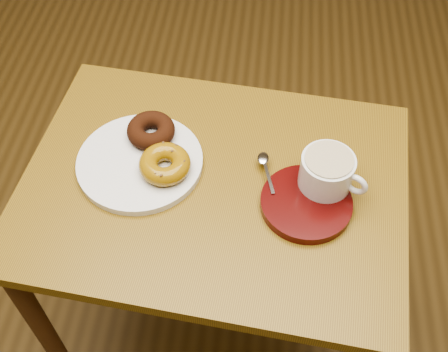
# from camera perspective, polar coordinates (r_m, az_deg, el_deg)

# --- Properties ---
(ground) EXTENTS (6.00, 6.00, 0.00)m
(ground) POSITION_cam_1_polar(r_m,az_deg,el_deg) (1.70, -10.67, -15.35)
(ground) COLOR #4E3818
(ground) RESTS_ON ground
(cafe_table) EXTENTS (0.78, 0.62, 0.69)m
(cafe_table) POSITION_cam_1_polar(r_m,az_deg,el_deg) (1.16, -0.98, -3.87)
(cafe_table) COLOR brown
(cafe_table) RESTS_ON ground
(donut_plate) EXTENTS (0.31, 0.31, 0.01)m
(donut_plate) POSITION_cam_1_polar(r_m,az_deg,el_deg) (1.11, -8.53, 1.41)
(donut_plate) COLOR silver
(donut_plate) RESTS_ON cafe_table
(donut_cinnamon) EXTENTS (0.10, 0.10, 0.04)m
(donut_cinnamon) POSITION_cam_1_polar(r_m,az_deg,el_deg) (1.13, -7.43, 4.63)
(donut_cinnamon) COLOR black
(donut_cinnamon) RESTS_ON donut_plate
(donut_caramel) EXTENTS (0.13, 0.13, 0.04)m
(donut_caramel) POSITION_cam_1_polar(r_m,az_deg,el_deg) (1.07, -6.03, 1.22)
(donut_caramel) COLOR #8F680F
(donut_caramel) RESTS_ON donut_plate
(saucer) EXTENTS (0.19, 0.19, 0.02)m
(saucer) POSITION_cam_1_polar(r_m,az_deg,el_deg) (1.05, 8.34, -2.76)
(saucer) COLOR #390807
(saucer) RESTS_ON cafe_table
(coffee_cup) EXTENTS (0.12, 0.10, 0.07)m
(coffee_cup) POSITION_cam_1_polar(r_m,az_deg,el_deg) (1.04, 10.48, 0.47)
(coffee_cup) COLOR silver
(coffee_cup) RESTS_ON saucer
(teaspoon) EXTENTS (0.04, 0.10, 0.01)m
(teaspoon) POSITION_cam_1_polar(r_m,az_deg,el_deg) (1.08, 4.11, 1.43)
(teaspoon) COLOR silver
(teaspoon) RESTS_ON saucer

